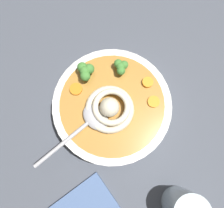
{
  "coord_description": "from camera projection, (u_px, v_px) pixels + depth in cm",
  "views": [
    {
      "loc": [
        -8.09,
        2.47,
        53.13
      ],
      "look_at": [
        0.81,
        -2.77,
        9.34
      ],
      "focal_mm": 34.75,
      "sensor_mm": 36.0,
      "label": 1
    }
  ],
  "objects": [
    {
      "name": "broccoli_floret_far",
      "position": [
        121.0,
        66.0,
        0.45
      ],
      "size": [
        3.51,
        3.02,
        2.78
      ],
      "color": "#7A9E60",
      "rests_on": "soup_bowl"
    },
    {
      "name": "soup_spoon",
      "position": [
        90.0,
        121.0,
        0.43
      ],
      "size": [
        6.65,
        17.53,
        1.6
      ],
      "rotation": [
        0.0,
        0.0,
        1.74
      ],
      "color": "#B7B7BC",
      "rests_on": "soup_bowl"
    },
    {
      "name": "soup_bowl",
      "position": [
        112.0,
        107.0,
        0.48
      ],
      "size": [
        25.0,
        25.0,
        5.5
      ],
      "color": "white",
      "rests_on": "table_slab"
    },
    {
      "name": "table_slab",
      "position": [
        104.0,
        120.0,
        0.52
      ],
      "size": [
        111.4,
        111.4,
        3.85
      ],
      "primitive_type": "cube",
      "color": "#474C56",
      "rests_on": "ground"
    },
    {
      "name": "noodle_pile",
      "position": [
        110.0,
        108.0,
        0.43
      ],
      "size": [
        11.01,
        10.79,
        4.42
      ],
      "color": "beige",
      "rests_on": "soup_bowl"
    },
    {
      "name": "broccoli_floret_beside_chili",
      "position": [
        85.0,
        71.0,
        0.44
      ],
      "size": [
        4.16,
        3.58,
        3.29
      ],
      "color": "#7A9E60",
      "rests_on": "soup_bowl"
    },
    {
      "name": "carrot_slice_extra_b",
      "position": [
        76.0,
        89.0,
        0.45
      ],
      "size": [
        2.66,
        2.66,
        0.54
      ],
      "primitive_type": "cylinder",
      "color": "orange",
      "rests_on": "soup_bowl"
    },
    {
      "name": "drinking_glass",
      "position": [
        184.0,
        208.0,
        0.41
      ],
      "size": [
        6.77,
        6.77,
        9.56
      ],
      "primitive_type": "cylinder",
      "color": "silver",
      "rests_on": "table_slab"
    },
    {
      "name": "carrot_slice_center",
      "position": [
        154.0,
        102.0,
        0.45
      ],
      "size": [
        2.53,
        2.53,
        0.43
      ],
      "primitive_type": "cylinder",
      "color": "orange",
      "rests_on": "soup_bowl"
    },
    {
      "name": "carrot_slice_front",
      "position": [
        148.0,
        82.0,
        0.46
      ],
      "size": [
        2.31,
        2.31,
        0.71
      ],
      "primitive_type": "cylinder",
      "color": "orange",
      "rests_on": "soup_bowl"
    }
  ]
}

